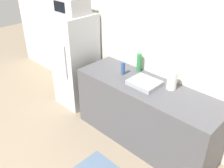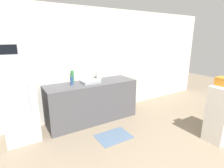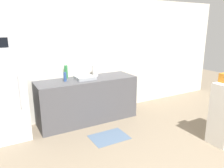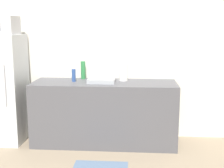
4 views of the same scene
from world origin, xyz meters
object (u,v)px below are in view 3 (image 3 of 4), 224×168
(refrigerator, at_px, (8,95))
(bottle_short, at_px, (65,77))
(bottle_tall, at_px, (66,72))
(paper_towel_roll, at_px, (95,70))
(microwave, at_px, (1,42))

(refrigerator, distance_m, bottle_short, 1.07)
(bottle_tall, xyz_separation_m, paper_towel_roll, (0.62, -0.10, -0.01))
(microwave, distance_m, paper_towel_roll, 1.90)
(microwave, height_order, bottle_tall, microwave)
(bottle_short, distance_m, paper_towel_roll, 0.73)
(microwave, relative_size, bottle_tall, 1.77)
(refrigerator, bearing_deg, bottle_short, 1.57)
(microwave, xyz_separation_m, bottle_tall, (1.15, 0.26, -0.67))
(microwave, distance_m, bottle_short, 1.27)
(paper_towel_roll, bearing_deg, bottle_short, -169.90)
(refrigerator, relative_size, paper_towel_roll, 6.39)
(microwave, bearing_deg, refrigerator, 71.89)
(bottle_tall, bearing_deg, microwave, -167.13)
(microwave, xyz_separation_m, bottle_short, (1.05, 0.03, -0.72))
(refrigerator, bearing_deg, paper_towel_roll, 5.07)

